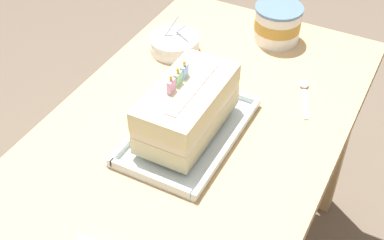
# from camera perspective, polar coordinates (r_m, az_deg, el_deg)

# --- Properties ---
(dining_table) EXTENTS (1.13, 0.67, 0.69)m
(dining_table) POSITION_cam_1_polar(r_m,az_deg,el_deg) (1.33, 0.33, -3.88)
(dining_table) COLOR tan
(dining_table) RESTS_ON ground_plane
(foil_tray) EXTENTS (0.35, 0.22, 0.02)m
(foil_tray) POSITION_cam_1_polar(r_m,az_deg,el_deg) (1.22, -0.36, -1.37)
(foil_tray) COLOR silver
(foil_tray) RESTS_ON dining_table
(birthday_cake) EXTENTS (0.27, 0.14, 0.16)m
(birthday_cake) POSITION_cam_1_polar(r_m,az_deg,el_deg) (1.17, -0.37, 1.33)
(birthday_cake) COLOR beige
(birthday_cake) RESTS_ON foil_tray
(bowl_stack) EXTENTS (0.14, 0.14, 0.09)m
(bowl_stack) POSITION_cam_1_polar(r_m,az_deg,el_deg) (1.49, -1.94, 8.27)
(bowl_stack) COLOR white
(bowl_stack) RESTS_ON dining_table
(ice_cream_tub) EXTENTS (0.14, 0.14, 0.11)m
(ice_cream_tub) POSITION_cam_1_polar(r_m,az_deg,el_deg) (1.54, 9.28, 10.33)
(ice_cream_tub) COLOR white
(ice_cream_tub) RESTS_ON dining_table
(serving_spoon_near_tray) EXTENTS (0.15, 0.07, 0.01)m
(serving_spoon_near_tray) POSITION_cam_1_polar(r_m,az_deg,el_deg) (1.38, 12.14, 3.23)
(serving_spoon_near_tray) COLOR silver
(serving_spoon_near_tray) RESTS_ON dining_table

